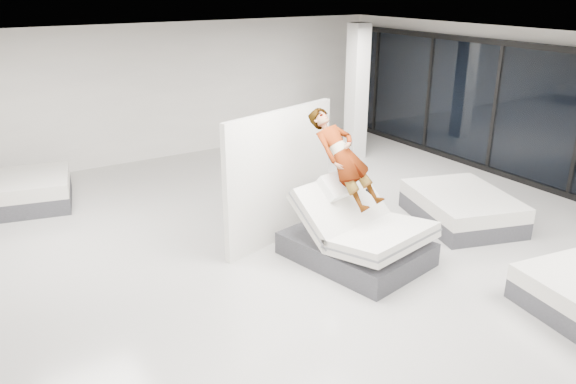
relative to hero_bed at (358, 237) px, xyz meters
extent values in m
plane|color=#A6A39D|center=(-0.62, -0.15, -0.39)|extent=(14.00, 14.00, 0.00)
plane|color=black|center=(-0.62, -0.15, 2.81)|extent=(14.00, 14.00, 0.00)
cube|color=beige|center=(-0.62, 6.85, 1.21)|extent=(12.00, 0.04, 3.20)
cube|color=#3C3D42|center=(-0.01, 0.03, -0.21)|extent=(1.92, 2.31, 0.36)
cube|color=silver|center=(-0.07, 0.33, 0.39)|extent=(1.69, 1.21, 0.85)
cube|color=slate|center=(-0.07, 0.33, 0.39)|extent=(1.69, 1.10, 0.72)
cube|color=silver|center=(0.09, -0.45, 0.14)|extent=(1.71, 1.33, 0.35)
cube|color=slate|center=(0.09, -0.45, 0.14)|extent=(1.73, 1.33, 0.16)
cube|color=white|center=(-0.09, 0.44, 0.73)|extent=(0.63, 0.51, 0.38)
imported|color=slate|center=(-0.07, 0.32, 0.90)|extent=(0.94, 1.70, 1.39)
cube|color=black|center=(0.22, 0.03, 0.69)|extent=(0.08, 0.15, 0.08)
cube|color=silver|center=(-0.60, 1.32, 0.71)|extent=(2.35, 0.79, 2.20)
cube|color=#3C3D42|center=(2.52, 0.17, -0.24)|extent=(2.02, 2.35, 0.30)
cube|color=silver|center=(2.52, 0.17, 0.03)|extent=(2.02, 2.35, 0.25)
cube|color=#3C3D42|center=(-4.27, 5.24, -0.23)|extent=(2.44, 2.03, 0.32)
cube|color=silver|center=(-4.27, 5.24, 0.06)|extent=(2.44, 2.03, 0.27)
cube|color=beige|center=(3.38, 4.35, 1.21)|extent=(0.40, 0.40, 3.20)
cube|color=black|center=(5.28, -0.15, -0.33)|extent=(0.12, 13.40, 0.12)
cube|color=black|center=(5.28, 1.85, 1.06)|extent=(0.09, 0.08, 2.80)
cube|color=black|center=(5.28, 3.85, 1.06)|extent=(0.09, 0.08, 2.80)
cube|color=black|center=(5.28, 5.85, 1.06)|extent=(0.09, 0.08, 2.80)
camera|label=1|loc=(-5.07, -6.08, 3.70)|focal=35.00mm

